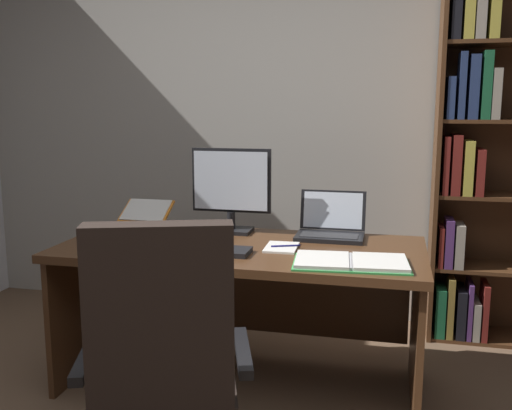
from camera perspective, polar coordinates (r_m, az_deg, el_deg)
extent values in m
cube|color=#B2ADA3|center=(3.87, 3.92, 9.86)|extent=(5.04, 0.12, 2.80)
cube|color=#4C2D19|center=(2.85, -1.51, -4.36)|extent=(1.77, 0.80, 0.04)
cube|color=#4C2D19|center=(3.27, -16.20, -9.48)|extent=(0.03, 0.74, 0.68)
cube|color=#4C2D19|center=(2.88, 15.46, -12.16)|extent=(0.03, 0.74, 0.68)
cube|color=#4C2D19|center=(3.29, 0.22, -8.29)|extent=(1.65, 0.03, 0.48)
cube|color=#4C2D19|center=(3.60, 17.29, 4.47)|extent=(0.02, 0.32, 2.18)
cube|color=#4C2D19|center=(3.80, 23.35, 4.37)|extent=(0.85, 0.01, 2.18)
cube|color=#4C2D19|center=(3.89, 22.62, -11.85)|extent=(0.80, 0.30, 0.02)
cube|color=#195633|center=(3.74, 17.56, -9.80)|extent=(0.06, 0.20, 0.30)
cube|color=olive|center=(3.76, 18.44, -9.23)|extent=(0.04, 0.24, 0.37)
cube|color=black|center=(3.78, 19.35, -9.76)|extent=(0.05, 0.24, 0.29)
cube|color=#512D66|center=(3.77, 20.11, -9.47)|extent=(0.03, 0.23, 0.34)
cube|color=gray|center=(3.80, 20.66, -10.27)|extent=(0.04, 0.23, 0.23)
cube|color=maroon|center=(3.77, 21.44, -9.56)|extent=(0.03, 0.21, 0.34)
cube|color=#4C2D19|center=(3.76, 23.06, -5.71)|extent=(0.80, 0.30, 0.02)
cube|color=maroon|center=(3.62, 17.64, -3.80)|extent=(0.03, 0.19, 0.24)
cube|color=#512D66|center=(3.62, 18.35, -3.49)|extent=(0.05, 0.18, 0.28)
cube|color=gray|center=(3.63, 19.25, -3.71)|extent=(0.05, 0.19, 0.26)
cube|color=#4C2D19|center=(3.67, 23.52, 0.79)|extent=(0.80, 0.30, 0.02)
cube|color=maroon|center=(3.56, 18.08, 3.76)|extent=(0.03, 0.21, 0.33)
cube|color=maroon|center=(3.57, 18.96, 3.81)|extent=(0.05, 0.23, 0.34)
cube|color=gold|center=(3.58, 19.99, 3.50)|extent=(0.05, 0.23, 0.31)
cube|color=maroon|center=(3.59, 20.97, 3.09)|extent=(0.04, 0.24, 0.26)
cube|color=navy|center=(3.55, 18.48, 9.92)|extent=(0.04, 0.23, 0.24)
cube|color=navy|center=(3.53, 19.50, 10.95)|extent=(0.04, 0.18, 0.37)
cube|color=navy|center=(3.55, 20.47, 10.75)|extent=(0.05, 0.21, 0.35)
cube|color=#195633|center=(3.56, 21.54, 10.84)|extent=(0.05, 0.22, 0.37)
cube|color=gray|center=(3.57, 22.35, 10.03)|extent=(0.05, 0.21, 0.28)
cube|color=black|center=(3.57, 19.05, 17.83)|extent=(0.05, 0.19, 0.36)
cube|color=gold|center=(3.58, 20.05, 16.76)|extent=(0.05, 0.23, 0.24)
cube|color=gray|center=(3.58, 21.11, 17.07)|extent=(0.05, 0.19, 0.28)
cube|color=gold|center=(3.61, 22.26, 17.36)|extent=(0.05, 0.23, 0.33)
cube|color=#2D231E|center=(2.25, -8.77, -17.21)|extent=(0.63, 0.61, 0.07)
cube|color=#2D231E|center=(1.93, -9.41, -10.82)|extent=(0.48, 0.25, 0.62)
cube|color=black|center=(2.23, -16.27, -14.18)|extent=(0.17, 0.38, 0.04)
cube|color=black|center=(2.19, -1.31, -14.20)|extent=(0.17, 0.38, 0.04)
cube|color=black|center=(3.13, -2.44, -2.50)|extent=(0.22, 0.16, 0.02)
cylinder|color=black|center=(3.12, -2.45, -1.51)|extent=(0.04, 0.04, 0.09)
cube|color=black|center=(3.09, -2.43, 2.43)|extent=(0.43, 0.02, 0.34)
cube|color=silver|center=(3.07, -2.53, 2.39)|extent=(0.40, 0.00, 0.31)
cube|color=black|center=(2.99, 7.24, -3.13)|extent=(0.34, 0.22, 0.02)
cube|color=#2D2D30|center=(2.98, 7.21, -2.97)|extent=(0.29, 0.12, 0.00)
cube|color=black|center=(3.10, 7.55, -0.51)|extent=(0.34, 0.05, 0.21)
cube|color=silver|center=(3.10, 7.54, -0.50)|extent=(0.31, 0.04, 0.19)
cube|color=black|center=(2.72, -4.99, -4.42)|extent=(0.42, 0.15, 0.02)
ellipsoid|color=black|center=(2.82, -10.80, -3.85)|extent=(0.06, 0.10, 0.04)
cube|color=black|center=(3.29, -11.32, -2.14)|extent=(0.14, 0.12, 0.01)
cube|color=black|center=(3.25, -11.65, -2.09)|extent=(0.25, 0.01, 0.01)
cube|color=orange|center=(3.36, -10.71, -0.61)|extent=(0.28, 0.18, 0.11)
cube|color=silver|center=(3.35, -10.74, -0.48)|extent=(0.26, 0.17, 0.10)
cube|color=green|center=(2.55, 6.50, -5.63)|extent=(0.27, 0.30, 0.01)
cube|color=green|center=(2.55, 12.08, -5.76)|extent=(0.27, 0.30, 0.01)
cube|color=silver|center=(2.54, 6.51, -5.37)|extent=(0.25, 0.28, 0.02)
cube|color=silver|center=(2.55, 12.09, -5.50)|extent=(0.25, 0.28, 0.02)
cylinder|color=#B7B7BC|center=(2.54, 9.30, -5.53)|extent=(0.04, 0.25, 0.02)
cube|color=silver|center=(2.79, 2.52, -4.17)|extent=(0.16, 0.22, 0.01)
cylinder|color=navy|center=(2.78, 2.92, -4.02)|extent=(0.13, 0.06, 0.01)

